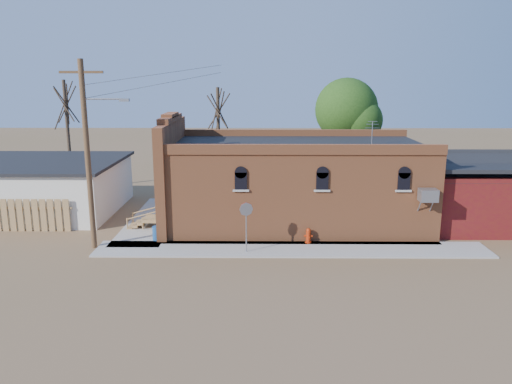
{
  "coord_description": "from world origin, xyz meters",
  "views": [
    {
      "loc": [
        -0.04,
        -22.01,
        8.2
      ],
      "look_at": [
        -0.26,
        3.02,
        2.4
      ],
      "focal_mm": 35.0,
      "sensor_mm": 36.0,
      "label": 1
    }
  ],
  "objects_px": {
    "brick_bar": "(290,183)",
    "utility_pole": "(88,151)",
    "stop_sign": "(246,214)",
    "fire_hydrant": "(308,236)",
    "trash_barrel": "(157,233)"
  },
  "relations": [
    {
      "from": "fire_hydrant",
      "to": "stop_sign",
      "type": "bearing_deg",
      "value": -156.81
    },
    {
      "from": "brick_bar",
      "to": "fire_hydrant",
      "type": "distance_m",
      "value": 4.23
    },
    {
      "from": "utility_pole",
      "to": "trash_barrel",
      "type": "distance_m",
      "value": 5.28
    },
    {
      "from": "utility_pole",
      "to": "brick_bar",
      "type": "bearing_deg",
      "value": 23.69
    },
    {
      "from": "utility_pole",
      "to": "stop_sign",
      "type": "bearing_deg",
      "value": -5.52
    },
    {
      "from": "utility_pole",
      "to": "stop_sign",
      "type": "xyz_separation_m",
      "value": [
        7.45,
        -0.72,
        -2.84
      ]
    },
    {
      "from": "utility_pole",
      "to": "stop_sign",
      "type": "relative_size",
      "value": 3.74
    },
    {
      "from": "fire_hydrant",
      "to": "trash_barrel",
      "type": "relative_size",
      "value": 1.06
    },
    {
      "from": "fire_hydrant",
      "to": "trash_barrel",
      "type": "distance_m",
      "value": 7.68
    },
    {
      "from": "stop_sign",
      "to": "brick_bar",
      "type": "bearing_deg",
      "value": 73.51
    },
    {
      "from": "brick_bar",
      "to": "utility_pole",
      "type": "height_order",
      "value": "utility_pole"
    },
    {
      "from": "stop_sign",
      "to": "fire_hydrant",
      "type": "bearing_deg",
      "value": 31.5
    },
    {
      "from": "fire_hydrant",
      "to": "trash_barrel",
      "type": "height_order",
      "value": "fire_hydrant"
    },
    {
      "from": "stop_sign",
      "to": "trash_barrel",
      "type": "distance_m",
      "value": 5.13
    },
    {
      "from": "utility_pole",
      "to": "fire_hydrant",
      "type": "distance_m",
      "value": 11.38
    }
  ]
}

